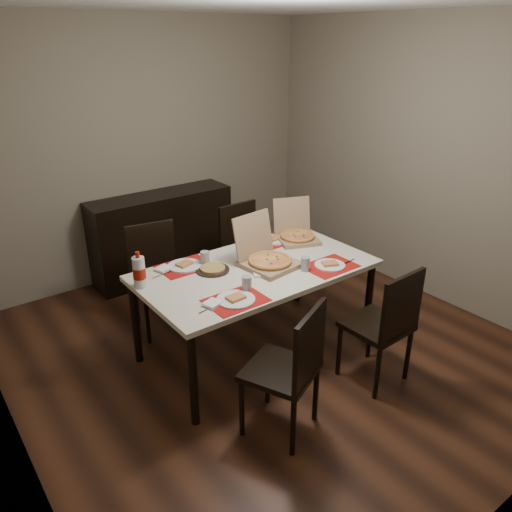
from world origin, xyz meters
The scene contains 18 objects.
ground centered at (0.00, 0.00, -0.01)m, with size 3.80×4.00×0.02m, color #432314.
room_walls centered at (0.00, 0.43, 1.73)m, with size 3.84×4.02×2.62m.
sideboard centered at (0.00, 1.78, 0.45)m, with size 1.50×0.40×0.90m, color black.
dining_table centered at (-0.08, 0.02, 0.68)m, with size 1.80×1.00×0.75m.
chair_near_left centered at (-0.46, -0.85, 0.51)m, with size 0.56×0.56×0.93m.
chair_near_right centered at (0.41, -0.86, 0.51)m, with size 0.44×0.44×0.93m.
chair_far_left centered at (-0.52, 0.86, 0.51)m, with size 0.49×0.49×0.93m.
chair_far_right centered at (0.41, 0.85, 0.51)m, with size 0.43×0.43×0.93m.
setting_near_left centered at (-0.48, -0.29, 0.77)m, with size 0.49×0.30×0.11m.
setting_near_right centered at (0.34, -0.28, 0.77)m, with size 0.49×0.30×0.11m.
setting_far_left centered at (-0.49, 0.36, 0.77)m, with size 0.50×0.30×0.11m.
setting_far_right centered at (0.33, 0.34, 0.77)m, with size 0.51×0.30×0.11m.
napkin_loose centered at (-0.12, -0.09, 0.76)m, with size 0.12×0.11×0.02m, color white.
pizza_box_center centered at (0.02, 0.01, 0.81)m, with size 0.43×0.46×0.38m.
pizza_box_right centered at (0.55, 0.28, 0.80)m, with size 0.45×0.47×0.34m.
faina_plate centered at (-0.38, 0.18, 0.76)m, with size 0.26×0.26×0.03m.
dip_bowl centered at (-0.04, 0.17, 0.77)m, with size 0.13×0.13×0.03m, color white.
soda_bottle centered at (-0.93, 0.26, 0.87)m, with size 0.09×0.09×0.27m.
Camera 1 is at (-2.17, -2.76, 2.39)m, focal length 35.00 mm.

